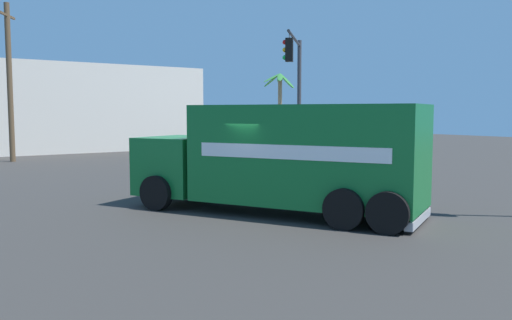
# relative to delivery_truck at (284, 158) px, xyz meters

# --- Properties ---
(ground_plane) EXTENTS (100.00, 100.00, 0.00)m
(ground_plane) POSITION_rel_delivery_truck_xyz_m (-0.36, 0.84, -1.55)
(ground_plane) COLOR #33302D
(sidewalk_corner_far) EXTENTS (10.65, 10.65, 0.14)m
(sidewalk_corner_far) POSITION_rel_delivery_truck_xyz_m (12.44, 13.64, -1.48)
(sidewalk_corner_far) COLOR #9E998E
(sidewalk_corner_far) RESTS_ON ground
(delivery_truck) EXTENTS (5.98, 8.41, 2.99)m
(delivery_truck) POSITION_rel_delivery_truck_xyz_m (0.00, 0.00, 0.00)
(delivery_truck) COLOR #146B2D
(delivery_truck) RESTS_ON ground
(traffic_light_secondary) EXTENTS (3.62, 3.57, 6.17)m
(traffic_light_secondary) POSITION_rel_delivery_truck_xyz_m (6.93, 7.82, 2.68)
(traffic_light_secondary) COLOR #38383D
(traffic_light_secondary) RESTS_ON sidewalk_corner_far
(palm_tree_far) EXTENTS (2.44, 2.30, 5.20)m
(palm_tree_far) POSITION_rel_delivery_truck_xyz_m (12.55, 16.19, 2.07)
(palm_tree_far) COLOR #7A6647
(palm_tree_far) RESTS_ON sidewalk_corner_far
(utility_pole) EXTENTS (1.23, 1.95, 8.86)m
(utility_pole) POSITION_rel_delivery_truck_xyz_m (-2.77, 21.23, 3.02)
(utility_pole) COLOR brown
(utility_pole) RESTS_ON ground
(building_backdrop) EXTENTS (21.15, 6.00, 6.16)m
(building_backdrop) POSITION_rel_delivery_truck_xyz_m (1.33, 28.01, 1.53)
(building_backdrop) COLOR beige
(building_backdrop) RESTS_ON ground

